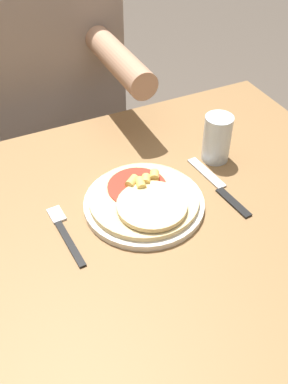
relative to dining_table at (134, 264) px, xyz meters
The scene contains 7 objects.
dining_table is the anchor object (origin of this frame).
plate 0.14m from the dining_table, 46.81° to the left, with size 0.25×0.25×0.01m.
pizza 0.15m from the dining_table, 43.64° to the left, with size 0.23×0.23×0.04m.
fork 0.18m from the dining_table, 158.33° to the left, with size 0.03×0.18×0.00m.
knife 0.25m from the dining_table, ahead, with size 0.03×0.22×0.00m.
drinking_glass 0.34m from the dining_table, 25.54° to the left, with size 0.06×0.06×0.11m.
person_diner 0.67m from the dining_table, 87.11° to the left, with size 0.39×0.52×1.19m.
Camera 1 is at (-0.25, -0.57, 1.39)m, focal length 42.00 mm.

